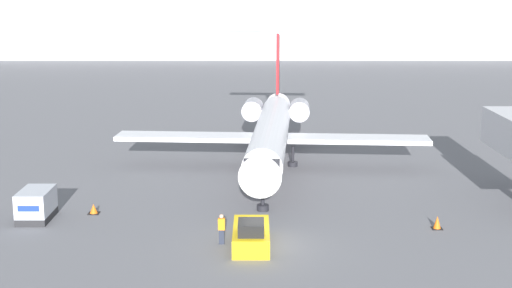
# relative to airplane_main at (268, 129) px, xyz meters

# --- Properties ---
(ground_plane) EXTENTS (600.00, 600.00, 0.00)m
(ground_plane) POSITION_rel_airplane_main_xyz_m (-1.05, -19.04, -3.19)
(ground_plane) COLOR slate
(terminal_building) EXTENTS (180.00, 16.80, 14.25)m
(terminal_building) POSITION_rel_airplane_main_xyz_m (-1.05, 100.96, 3.96)
(terminal_building) COLOR #B2B2B7
(terminal_building) RESTS_ON ground
(airplane_main) EXTENTS (25.73, 28.79, 10.43)m
(airplane_main) POSITION_rel_airplane_main_xyz_m (0.00, 0.00, 0.00)
(airplane_main) COLOR white
(airplane_main) RESTS_ON ground
(pushback_tug) EXTENTS (2.07, 4.81, 1.75)m
(pushback_tug) POSITION_rel_airplane_main_xyz_m (-1.56, -18.55, -2.55)
(pushback_tug) COLOR yellow
(pushback_tug) RESTS_ON ground
(luggage_cart) EXTENTS (1.89, 3.11, 1.96)m
(luggage_cart) POSITION_rel_airplane_main_xyz_m (-15.27, -13.81, -2.22)
(luggage_cart) COLOR #232326
(luggage_cart) RESTS_ON ground
(worker_near_tug) EXTENTS (0.40, 0.25, 1.78)m
(worker_near_tug) POSITION_rel_airplane_main_xyz_m (-3.26, -18.27, -2.26)
(worker_near_tug) COLOR #232838
(worker_near_tug) RESTS_ON ground
(traffic_cone_left) EXTENTS (0.72, 0.72, 0.65)m
(traffic_cone_left) POSITION_rel_airplane_main_xyz_m (-11.92, -12.56, -2.89)
(traffic_cone_left) COLOR black
(traffic_cone_left) RESTS_ON ground
(traffic_cone_right) EXTENTS (0.65, 0.65, 0.81)m
(traffic_cone_right) POSITION_rel_airplane_main_xyz_m (9.83, -15.62, -2.81)
(traffic_cone_right) COLOR black
(traffic_cone_right) RESTS_ON ground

